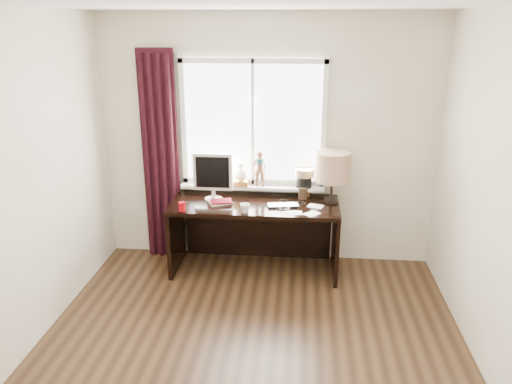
# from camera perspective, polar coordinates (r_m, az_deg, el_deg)

# --- Properties ---
(floor) EXTENTS (3.50, 4.00, 0.00)m
(floor) POSITION_cam_1_polar(r_m,az_deg,el_deg) (3.98, -1.06, -19.82)
(floor) COLOR #452E19
(floor) RESTS_ON ground
(ceiling) EXTENTS (3.50, 4.00, 0.00)m
(ceiling) POSITION_cam_1_polar(r_m,az_deg,el_deg) (3.11, -1.36, 20.90)
(ceiling) COLOR white
(ceiling) RESTS_ON wall_back
(wall_back) EXTENTS (3.50, 0.00, 2.60)m
(wall_back) POSITION_cam_1_polar(r_m,az_deg,el_deg) (5.24, 1.33, 5.74)
(wall_back) COLOR #C4B296
(wall_back) RESTS_ON ground
(laptop) EXTENTS (0.33, 0.24, 0.02)m
(laptop) POSITION_cam_1_polar(r_m,az_deg,el_deg) (4.96, 3.16, -1.52)
(laptop) COLOR silver
(laptop) RESTS_ON desk
(mug) EXTENTS (0.12, 0.11, 0.10)m
(mug) POSITION_cam_1_polar(r_m,az_deg,el_deg) (4.78, -1.26, -1.84)
(mug) COLOR white
(mug) RESTS_ON desk
(red_cup) EXTENTS (0.07, 0.07, 0.09)m
(red_cup) POSITION_cam_1_polar(r_m,az_deg,el_deg) (4.89, -8.45, -1.65)
(red_cup) COLOR #9B040A
(red_cup) RESTS_ON desk
(window) EXTENTS (1.52, 0.20, 1.40)m
(window) POSITION_cam_1_polar(r_m,az_deg,el_deg) (5.20, -0.15, 5.74)
(window) COLOR white
(window) RESTS_ON ground
(curtain) EXTENTS (0.38, 0.09, 2.25)m
(curtain) POSITION_cam_1_polar(r_m,az_deg,el_deg) (5.39, -10.87, 3.76)
(curtain) COLOR black
(curtain) RESTS_ON floor
(desk) EXTENTS (1.70, 0.70, 0.75)m
(desk) POSITION_cam_1_polar(r_m,az_deg,el_deg) (5.23, -0.05, -3.42)
(desk) COLOR black
(desk) RESTS_ON floor
(monitor) EXTENTS (0.40, 0.18, 0.49)m
(monitor) POSITION_cam_1_polar(r_m,az_deg,el_deg) (5.08, -4.95, 2.08)
(monitor) COLOR beige
(monitor) RESTS_ON desk
(notebook_stack) EXTENTS (0.27, 0.23, 0.03)m
(notebook_stack) POSITION_cam_1_polar(r_m,az_deg,el_deg) (5.05, -4.05, -1.14)
(notebook_stack) COLOR beige
(notebook_stack) RESTS_ON desk
(brush_holder) EXTENTS (0.09, 0.09, 0.25)m
(brush_holder) POSITION_cam_1_polar(r_m,az_deg,el_deg) (5.18, 5.38, -0.11)
(brush_holder) COLOR black
(brush_holder) RESTS_ON desk
(icon_frame) EXTENTS (0.10, 0.04, 0.13)m
(icon_frame) POSITION_cam_1_polar(r_m,az_deg,el_deg) (5.24, 5.59, 0.16)
(icon_frame) COLOR gold
(icon_frame) RESTS_ON desk
(table_lamp) EXTENTS (0.35, 0.35, 0.52)m
(table_lamp) POSITION_cam_1_polar(r_m,az_deg,el_deg) (5.04, 8.75, 2.80)
(table_lamp) COLOR black
(table_lamp) RESTS_ON desk
(loose_papers) EXTENTS (0.37, 0.38, 0.00)m
(loose_papers) POSITION_cam_1_polar(r_m,az_deg,el_deg) (4.87, 5.89, -2.15)
(loose_papers) COLOR white
(loose_papers) RESTS_ON desk
(desk_cables) EXTENTS (0.32, 0.31, 0.01)m
(desk_cables) POSITION_cam_1_polar(r_m,az_deg,el_deg) (5.00, 3.61, -1.48)
(desk_cables) COLOR black
(desk_cables) RESTS_ON desk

